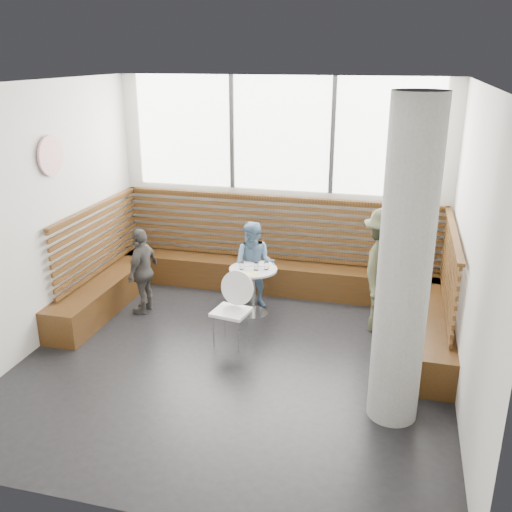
% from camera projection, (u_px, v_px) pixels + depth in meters
% --- Properties ---
extents(room, '(5.00, 5.00, 3.20)m').
position_uv_depth(room, '(233.00, 234.00, 6.30)').
color(room, silver).
rests_on(room, ground).
extents(booth, '(5.00, 2.50, 1.44)m').
position_uv_depth(booth, '(269.00, 277.00, 8.32)').
color(booth, '#3E260F').
rests_on(booth, ground).
extents(concrete_column, '(0.50, 0.50, 3.20)m').
position_uv_depth(concrete_column, '(405.00, 268.00, 5.32)').
color(concrete_column, gray).
rests_on(concrete_column, ground).
extents(wall_art, '(0.03, 0.50, 0.50)m').
position_uv_depth(wall_art, '(51.00, 156.00, 7.01)').
color(wall_art, white).
rests_on(wall_art, room).
extents(cafe_table, '(0.67, 0.67, 0.69)m').
position_uv_depth(cafe_table, '(253.00, 281.00, 7.93)').
color(cafe_table, silver).
rests_on(cafe_table, ground).
extents(cafe_chair, '(0.45, 0.44, 0.93)m').
position_uv_depth(cafe_chair, '(233.00, 303.00, 7.12)').
color(cafe_chair, white).
rests_on(cafe_chair, ground).
extents(adult_man, '(0.84, 1.20, 1.69)m').
position_uv_depth(adult_man, '(385.00, 271.00, 7.35)').
color(adult_man, '#3D3F2A').
rests_on(adult_man, ground).
extents(child_back, '(0.62, 0.48, 1.26)m').
position_uv_depth(child_back, '(254.00, 265.00, 8.13)').
color(child_back, '#5C7FA0').
rests_on(child_back, ground).
extents(child_left, '(0.35, 0.74, 1.23)m').
position_uv_depth(child_left, '(143.00, 271.00, 7.98)').
color(child_left, '#4B4743').
rests_on(child_left, ground).
extents(plate_near, '(0.19, 0.19, 0.01)m').
position_uv_depth(plate_near, '(247.00, 264.00, 8.01)').
color(plate_near, white).
rests_on(plate_near, cafe_table).
extents(plate_far, '(0.22, 0.22, 0.02)m').
position_uv_depth(plate_far, '(264.00, 264.00, 8.01)').
color(plate_far, white).
rests_on(plate_far, cafe_table).
extents(glass_left, '(0.06, 0.06, 0.10)m').
position_uv_depth(glass_left, '(242.00, 266.00, 7.83)').
color(glass_left, white).
rests_on(glass_left, cafe_table).
extents(glass_mid, '(0.07, 0.07, 0.11)m').
position_uv_depth(glass_mid, '(256.00, 266.00, 7.80)').
color(glass_mid, white).
rests_on(glass_mid, cafe_table).
extents(glass_right, '(0.07, 0.07, 0.11)m').
position_uv_depth(glass_right, '(266.00, 266.00, 7.82)').
color(glass_right, white).
rests_on(glass_right, cafe_table).
extents(menu_card, '(0.22, 0.19, 0.00)m').
position_uv_depth(menu_card, '(252.00, 273.00, 7.68)').
color(menu_card, '#A5C64C').
rests_on(menu_card, cafe_table).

